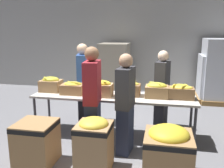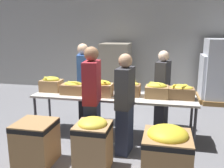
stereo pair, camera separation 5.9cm
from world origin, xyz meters
name	(u,v)px [view 1 (the left image)]	position (x,y,z in m)	size (l,w,h in m)	color
ground_plane	(113,135)	(0.00, 0.00, 0.00)	(30.00, 30.00, 0.00)	slate
wall_back	(136,30)	(0.00, 3.74, 2.00)	(16.00, 0.08, 4.00)	#B7B7B2
sorting_table	(113,98)	(0.00, 0.00, 0.76)	(3.10, 0.72, 0.81)	beige
banana_box_0	(51,84)	(-1.30, 0.08, 0.97)	(0.41, 0.32, 0.31)	tan
banana_box_1	(73,88)	(-0.79, -0.03, 0.93)	(0.44, 0.32, 0.26)	#A37A4C
banana_box_2	(100,88)	(-0.23, -0.08, 0.97)	(0.45, 0.30, 0.32)	tan
banana_box_3	(128,88)	(0.28, 0.07, 0.95)	(0.45, 0.30, 0.29)	olive
banana_box_4	(157,90)	(0.81, 0.05, 0.96)	(0.42, 0.33, 0.29)	#A37A4C
banana_box_5	(181,92)	(1.25, 0.05, 0.94)	(0.45, 0.32, 0.27)	olive
volunteer_0	(83,84)	(-0.80, 0.63, 0.87)	(0.34, 0.51, 1.75)	black
volunteer_1	(162,90)	(0.91, 0.60, 0.81)	(0.33, 0.48, 1.64)	black
volunteer_2	(125,105)	(0.33, -0.62, 0.84)	(0.28, 0.47, 1.68)	#2D3856
volunteer_3	(93,100)	(-0.23, -0.62, 0.89)	(0.29, 0.50, 1.78)	#2D3856
donation_bin_0	(36,141)	(-0.97, -1.24, 0.36)	(0.58, 0.58, 0.67)	#A37A4C
donation_bin_1	(94,142)	(-0.04, -1.24, 0.43)	(0.51, 0.51, 0.81)	tan
donation_bin_2	(168,151)	(1.02, -1.24, 0.40)	(0.66, 0.66, 0.77)	#A37A4C
pallet_stack_0	(216,79)	(2.42, 2.98, 0.65)	(1.02, 1.02, 1.33)	olive
pallet_stack_1	(222,71)	(2.57, 2.93, 0.88)	(1.15, 1.15, 1.79)	olive
pallet_stack_2	(114,70)	(-0.56, 2.99, 0.80)	(0.95, 0.95, 1.62)	olive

